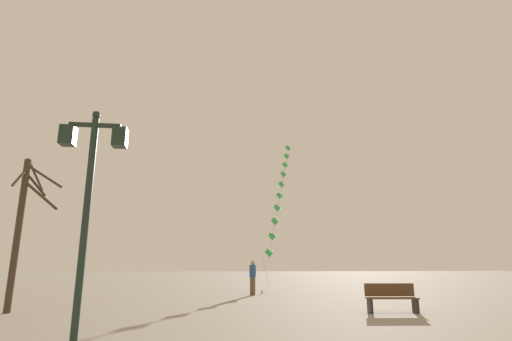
{
  "coord_description": "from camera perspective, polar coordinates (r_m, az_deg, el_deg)",
  "views": [
    {
      "loc": [
        0.15,
        -1.96,
        1.45
      ],
      "look_at": [
        2.99,
        20.29,
        6.87
      ],
      "focal_mm": 27.64,
      "sensor_mm": 36.0,
      "label": 1
    }
  ],
  "objects": [
    {
      "name": "twin_lantern_lamp_post",
      "position": [
        8.57,
        -22.89,
        -0.83
      ],
      "size": [
        1.31,
        0.28,
        4.59
      ],
      "color": "#1E2D23",
      "rests_on": "ground_plane"
    },
    {
      "name": "park_bench",
      "position": [
        13.76,
        19.0,
        -17.04
      ],
      "size": [
        1.64,
        0.6,
        0.89
      ],
      "rotation": [
        0.0,
        0.0,
        -0.1
      ],
      "color": "brown",
      "rests_on": "ground_plane"
    },
    {
      "name": "kite_flyer",
      "position": [
        20.54,
        -0.48,
        -15.1
      ],
      "size": [
        0.37,
        0.62,
        1.71
      ],
      "rotation": [
        0.0,
        0.0,
        1.2
      ],
      "color": "brown",
      "rests_on": "ground_plane"
    },
    {
      "name": "bare_tree",
      "position": [
        15.19,
        -30.87,
        -6.7
      ],
      "size": [
        1.3,
        2.1,
        5.03
      ],
      "color": "#423323",
      "rests_on": "ground_plane"
    },
    {
      "name": "ground_plane",
      "position": [
        22.0,
        -8.02,
        -17.23
      ],
      "size": [
        160.0,
        160.0,
        0.0
      ],
      "primitive_type": "plane",
      "color": "gray"
    },
    {
      "name": "kite_train",
      "position": [
        28.5,
        3.4,
        -3.55
      ],
      "size": [
        4.25,
        11.55,
        11.81
      ],
      "color": "brown",
      "rests_on": "ground_plane"
    }
  ]
}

